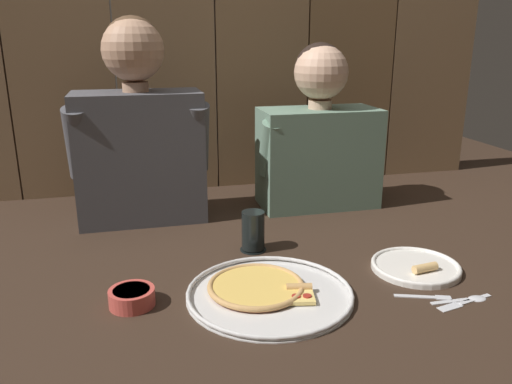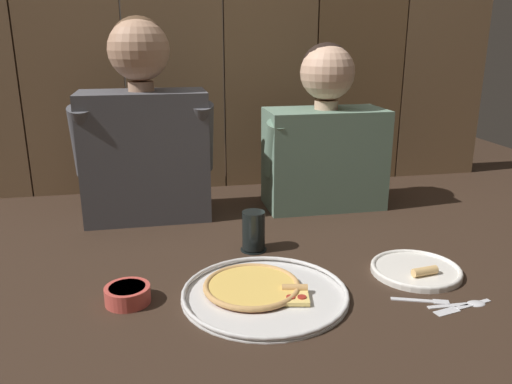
{
  "view_description": "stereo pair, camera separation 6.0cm",
  "coord_description": "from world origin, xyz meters",
  "px_view_note": "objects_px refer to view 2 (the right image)",
  "views": [
    {
      "loc": [
        -0.32,
        -1.18,
        0.58
      ],
      "look_at": [
        -0.01,
        0.1,
        0.18
      ],
      "focal_mm": 35.94,
      "sensor_mm": 36.0,
      "label": 1
    },
    {
      "loc": [
        -0.27,
        -1.19,
        0.58
      ],
      "look_at": [
        -0.01,
        0.1,
        0.18
      ],
      "focal_mm": 35.94,
      "sensor_mm": 36.0,
      "label": 2
    }
  ],
  "objects_px": {
    "dinner_plate": "(416,270)",
    "diner_left": "(144,129)",
    "drinking_glass": "(254,231)",
    "dipping_bowl": "(128,294)",
    "diner_right": "(325,136)",
    "pizza_tray": "(261,291)"
  },
  "relations": [
    {
      "from": "pizza_tray",
      "to": "dipping_bowl",
      "type": "height_order",
      "value": "dipping_bowl"
    },
    {
      "from": "dipping_bowl",
      "to": "drinking_glass",
      "type": "bearing_deg",
      "value": 35.06
    },
    {
      "from": "diner_right",
      "to": "drinking_glass",
      "type": "bearing_deg",
      "value": -132.68
    },
    {
      "from": "dinner_plate",
      "to": "diner_left",
      "type": "bearing_deg",
      "value": 139.72
    },
    {
      "from": "dipping_bowl",
      "to": "diner_right",
      "type": "relative_size",
      "value": 0.18
    },
    {
      "from": "dinner_plate",
      "to": "pizza_tray",
      "type": "bearing_deg",
      "value": -175.19
    },
    {
      "from": "pizza_tray",
      "to": "dinner_plate",
      "type": "distance_m",
      "value": 0.41
    },
    {
      "from": "pizza_tray",
      "to": "drinking_glass",
      "type": "distance_m",
      "value": 0.27
    },
    {
      "from": "pizza_tray",
      "to": "diner_left",
      "type": "bearing_deg",
      "value": 113.17
    },
    {
      "from": "pizza_tray",
      "to": "diner_right",
      "type": "xyz_separation_m",
      "value": [
        0.35,
        0.6,
        0.24
      ]
    },
    {
      "from": "dinner_plate",
      "to": "drinking_glass",
      "type": "distance_m",
      "value": 0.44
    },
    {
      "from": "dipping_bowl",
      "to": "diner_right",
      "type": "height_order",
      "value": "diner_right"
    },
    {
      "from": "dinner_plate",
      "to": "diner_left",
      "type": "distance_m",
      "value": 0.93
    },
    {
      "from": "pizza_tray",
      "to": "dinner_plate",
      "type": "relative_size",
      "value": 1.71
    },
    {
      "from": "drinking_glass",
      "to": "diner_right",
      "type": "xyz_separation_m",
      "value": [
        0.32,
        0.34,
        0.2
      ]
    },
    {
      "from": "drinking_glass",
      "to": "diner_left",
      "type": "xyz_separation_m",
      "value": [
        -0.29,
        0.34,
        0.24
      ]
    },
    {
      "from": "diner_right",
      "to": "dinner_plate",
      "type": "bearing_deg",
      "value": -83.65
    },
    {
      "from": "dinner_plate",
      "to": "dipping_bowl",
      "type": "distance_m",
      "value": 0.72
    },
    {
      "from": "dipping_bowl",
      "to": "diner_right",
      "type": "bearing_deg",
      "value": 41.59
    },
    {
      "from": "dipping_bowl",
      "to": "diner_left",
      "type": "relative_size",
      "value": 0.16
    },
    {
      "from": "dipping_bowl",
      "to": "pizza_tray",
      "type": "bearing_deg",
      "value": -4.28
    },
    {
      "from": "dipping_bowl",
      "to": "diner_left",
      "type": "height_order",
      "value": "diner_left"
    }
  ]
}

